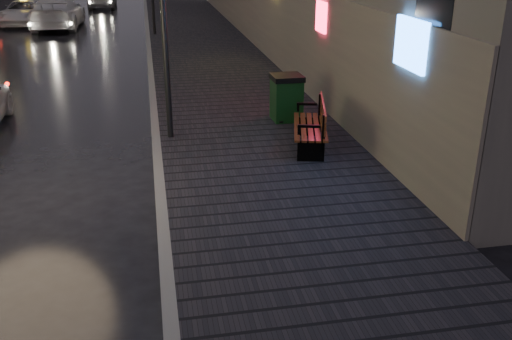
{
  "coord_description": "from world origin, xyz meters",
  "views": [
    {
      "loc": [
        1.46,
        -7.1,
        4.57
      ],
      "look_at": [
        3.15,
        1.84,
        0.85
      ],
      "focal_mm": 40.0,
      "sensor_mm": 36.0,
      "label": 1
    }
  ],
  "objects_px": {
    "bench": "(314,125)",
    "taxi_mid": "(57,12)",
    "taxi_far": "(25,12)",
    "trash_bin": "(286,97)"
  },
  "relations": [
    {
      "from": "trash_bin",
      "to": "taxi_mid",
      "type": "xyz_separation_m",
      "value": [
        -8.09,
        19.13,
        0.09
      ]
    },
    {
      "from": "taxi_far",
      "to": "trash_bin",
      "type": "bearing_deg",
      "value": -58.54
    },
    {
      "from": "bench",
      "to": "taxi_mid",
      "type": "bearing_deg",
      "value": 124.99
    },
    {
      "from": "taxi_mid",
      "to": "trash_bin",
      "type": "bearing_deg",
      "value": 114.78
    },
    {
      "from": "taxi_mid",
      "to": "taxi_far",
      "type": "xyz_separation_m",
      "value": [
        -2.0,
        1.87,
        -0.18
      ]
    },
    {
      "from": "bench",
      "to": "taxi_mid",
      "type": "height_order",
      "value": "taxi_mid"
    },
    {
      "from": "bench",
      "to": "taxi_far",
      "type": "xyz_separation_m",
      "value": [
        -10.2,
        23.2,
        -0.01
      ]
    },
    {
      "from": "bench",
      "to": "taxi_mid",
      "type": "relative_size",
      "value": 0.37
    },
    {
      "from": "bench",
      "to": "trash_bin",
      "type": "height_order",
      "value": "trash_bin"
    },
    {
      "from": "trash_bin",
      "to": "taxi_far",
      "type": "height_order",
      "value": "trash_bin"
    }
  ]
}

